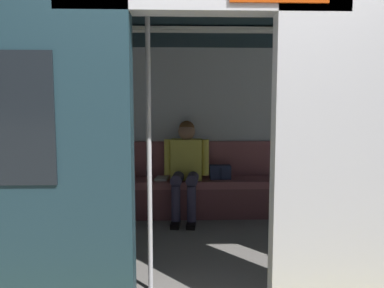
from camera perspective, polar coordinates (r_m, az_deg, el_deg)
name	(u,v)px	position (r m, az deg, el deg)	size (l,w,h in m)	color
train_car	(190,95)	(3.41, -0.38, 7.61)	(6.40, 2.80, 2.24)	silver
bench_seat	(191,188)	(4.60, -0.16, -6.87)	(2.74, 0.44, 0.47)	#935156
person_seated	(186,163)	(4.49, -0.93, -2.95)	(0.55, 0.70, 1.20)	#D8CC4C
handbag	(220,172)	(4.63, 4.38, -4.35)	(0.26, 0.15, 0.17)	#262D4C
book	(162,178)	(4.60, -4.66, -5.32)	(0.15, 0.22, 0.03)	silver
grab_pole_door	(149,152)	(2.68, -6.66, -1.30)	(0.04, 0.04, 2.10)	silver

